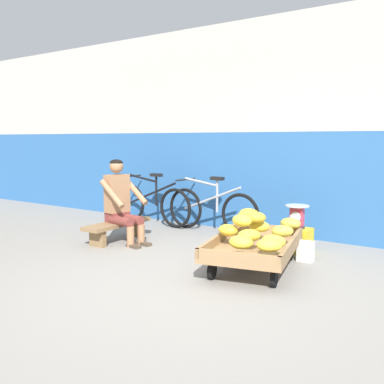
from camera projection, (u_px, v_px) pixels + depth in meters
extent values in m
plane|color=gray|center=(171.00, 290.00, 4.08)|extent=(80.00, 80.00, 0.00)
cube|color=#2D609E|center=(289.00, 184.00, 6.39)|extent=(16.00, 0.30, 1.52)
cube|color=#B7B2A8|center=(292.00, 74.00, 6.20)|extent=(16.00, 0.30, 1.65)
cube|color=#99754C|center=(254.00, 248.00, 4.72)|extent=(1.13, 1.59, 0.05)
cube|color=#99754C|center=(219.00, 238.00, 4.85)|extent=(0.35, 1.41, 0.10)
cube|color=#99754C|center=(292.00, 244.00, 4.56)|extent=(0.35, 1.41, 0.10)
cube|color=#99754C|center=(267.00, 229.00, 5.35)|extent=(0.83, 0.22, 0.10)
cube|color=#99754C|center=(237.00, 257.00, 4.06)|extent=(0.83, 0.22, 0.10)
cylinder|color=black|center=(238.00, 248.00, 5.31)|extent=(0.09, 0.19, 0.18)
cylinder|color=black|center=(290.00, 252.00, 5.09)|extent=(0.09, 0.19, 0.18)
cylinder|color=black|center=(212.00, 271.00, 4.38)|extent=(0.09, 0.19, 0.18)
cylinder|color=black|center=(274.00, 278.00, 4.15)|extent=(0.09, 0.19, 0.18)
ellipsoid|color=gold|center=(249.00, 235.00, 4.47)|extent=(0.30, 0.29, 0.13)
ellipsoid|color=gold|center=(228.00, 230.00, 4.73)|extent=(0.27, 0.23, 0.13)
ellipsoid|color=gold|center=(282.00, 231.00, 4.68)|extent=(0.30, 0.29, 0.13)
ellipsoid|color=yellow|center=(273.00, 241.00, 4.21)|extent=(0.27, 0.23, 0.13)
ellipsoid|color=yellow|center=(259.00, 226.00, 4.93)|extent=(0.27, 0.22, 0.13)
ellipsoid|color=yellow|center=(241.00, 242.00, 4.17)|extent=(0.27, 0.22, 0.13)
ellipsoid|color=yellow|center=(269.00, 245.00, 4.06)|extent=(0.30, 0.28, 0.13)
ellipsoid|color=gold|center=(290.00, 223.00, 5.12)|extent=(0.26, 0.20, 0.13)
ellipsoid|color=gold|center=(249.00, 214.00, 5.06)|extent=(0.24, 0.18, 0.13)
ellipsoid|color=gold|center=(255.00, 217.00, 4.81)|extent=(0.28, 0.25, 0.13)
ellipsoid|color=gold|center=(248.00, 216.00, 4.89)|extent=(0.29, 0.26, 0.13)
ellipsoid|color=yellow|center=(242.00, 221.00, 4.63)|extent=(0.29, 0.25, 0.13)
cube|color=olive|center=(118.00, 224.00, 6.02)|extent=(0.31, 1.10, 0.05)
cube|color=olive|center=(136.00, 228.00, 6.36)|extent=(0.24, 0.08, 0.22)
cube|color=olive|center=(98.00, 238.00, 5.72)|extent=(0.24, 0.08, 0.22)
cylinder|color=#9E704C|center=(141.00, 235.00, 5.82)|extent=(0.10, 0.10, 0.27)
cube|color=#4C3D2D|center=(144.00, 244.00, 5.80)|extent=(0.23, 0.13, 0.04)
cylinder|color=brown|center=(132.00, 219.00, 5.94)|extent=(0.42, 0.20, 0.13)
cylinder|color=#9E704C|center=(131.00, 237.00, 5.70)|extent=(0.10, 0.10, 0.27)
cube|color=#4C3D2D|center=(134.00, 246.00, 5.67)|extent=(0.23, 0.13, 0.04)
cylinder|color=brown|center=(121.00, 221.00, 5.81)|extent=(0.42, 0.20, 0.13)
cube|color=brown|center=(117.00, 217.00, 6.01)|extent=(0.26, 0.31, 0.14)
cube|color=#9E704C|center=(117.00, 193.00, 5.97)|extent=(0.23, 0.35, 0.52)
cylinder|color=#9E704C|center=(136.00, 191.00, 6.00)|extent=(0.48, 0.16, 0.36)
cylinder|color=#9E704C|center=(112.00, 194.00, 5.71)|extent=(0.48, 0.16, 0.36)
sphere|color=#9E704C|center=(116.00, 166.00, 5.92)|extent=(0.19, 0.19, 0.19)
ellipsoid|color=black|center=(116.00, 162.00, 5.92)|extent=(0.17, 0.17, 0.09)
cube|color=gold|center=(296.00, 240.00, 5.47)|extent=(0.36, 0.28, 0.30)
cylinder|color=#28282D|center=(297.00, 227.00, 5.45)|extent=(0.20, 0.20, 0.03)
cube|color=#C6384C|center=(297.00, 216.00, 5.43)|extent=(0.16, 0.10, 0.24)
cylinder|color=white|center=(295.00, 217.00, 5.39)|extent=(0.13, 0.01, 0.13)
cylinder|color=#B2B5BA|center=(297.00, 206.00, 5.41)|extent=(0.30, 0.30, 0.01)
torus|color=black|center=(131.00, 202.00, 7.52)|extent=(0.64, 0.10, 0.64)
torus|color=black|center=(175.00, 208.00, 6.89)|extent=(0.64, 0.10, 0.64)
cylinder|color=black|center=(152.00, 193.00, 7.18)|extent=(1.03, 0.12, 0.43)
cylinder|color=black|center=(156.00, 191.00, 7.11)|extent=(0.04, 0.04, 0.48)
cylinder|color=black|center=(143.00, 178.00, 7.28)|extent=(0.62, 0.08, 0.12)
cube|color=black|center=(156.00, 175.00, 7.08)|extent=(0.21, 0.12, 0.05)
cylinder|color=black|center=(130.00, 176.00, 7.46)|extent=(0.07, 0.48, 0.03)
torus|color=black|center=(185.00, 208.00, 6.89)|extent=(0.64, 0.09, 0.64)
torus|color=black|center=(240.00, 215.00, 6.27)|extent=(0.64, 0.09, 0.64)
cylinder|color=#9EA0A5|center=(212.00, 198.00, 6.56)|extent=(1.03, 0.10, 0.43)
cylinder|color=#9EA0A5|center=(217.00, 196.00, 6.49)|extent=(0.04, 0.04, 0.48)
cylinder|color=#9EA0A5|center=(201.00, 182.00, 6.66)|extent=(0.62, 0.08, 0.12)
cube|color=black|center=(217.00, 178.00, 6.46)|extent=(0.21, 0.11, 0.05)
cylinder|color=black|center=(185.00, 179.00, 6.84)|extent=(0.06, 0.48, 0.03)
cube|color=silver|center=(306.00, 251.00, 5.02)|extent=(0.18, 0.12, 0.24)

